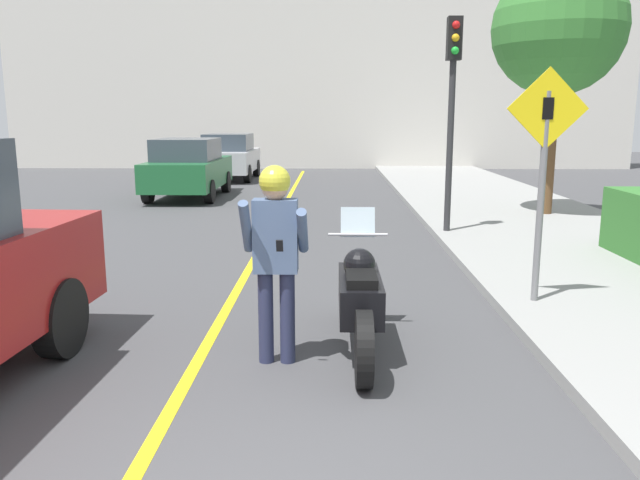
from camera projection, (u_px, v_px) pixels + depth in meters
road_center_line at (246, 273)px, 9.16m from camera, size 0.12×36.00×0.01m
building_backdrop at (318, 71)px, 27.94m from camera, size 28.00×1.20×8.64m
motorcycle at (360, 298)px, 6.06m from camera, size 0.62×2.39×1.32m
person_biker at (276, 242)px, 5.61m from camera, size 0.59×0.49×1.84m
crossing_sign at (544, 164)px, 7.05m from camera, size 0.91×0.08×2.67m
traffic_light at (452, 85)px, 11.40m from camera, size 0.26×0.30×3.91m
street_tree at (559, 29)px, 13.31m from camera, size 2.82×2.82×5.41m
parked_car_green at (188, 168)px, 17.75m from camera, size 1.88×4.20×1.68m
parked_car_silver at (229, 156)px, 23.07m from camera, size 1.88×4.20×1.68m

